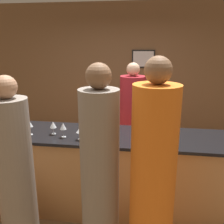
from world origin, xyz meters
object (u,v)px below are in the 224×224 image
at_px(guest_0, 15,175).
at_px(guest_2, 152,185).
at_px(wine_bottle_0, 151,132).
at_px(guest_4, 100,179).
at_px(bartender, 132,126).

height_order(guest_0, guest_2, guest_2).
bearing_deg(wine_bottle_0, guest_2, -88.16).
xyz_separation_m(guest_0, wine_bottle_0, (1.28, 0.58, 0.30)).
relative_size(guest_0, wine_bottle_0, 5.93).
height_order(guest_2, guest_4, guest_2).
height_order(bartender, guest_0, guest_0).
xyz_separation_m(guest_2, guest_4, (-0.46, 0.07, -0.02)).
bearing_deg(guest_4, bartender, 84.40).
distance_m(bartender, guest_0, 1.93).
relative_size(guest_2, wine_bottle_0, 6.53).
bearing_deg(bartender, wine_bottle_0, 104.35).
bearing_deg(guest_0, wine_bottle_0, 24.46).
xyz_separation_m(guest_0, guest_2, (1.31, -0.13, 0.09)).
xyz_separation_m(bartender, guest_2, (0.29, -1.77, 0.10)).
height_order(bartender, guest_2, guest_2).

